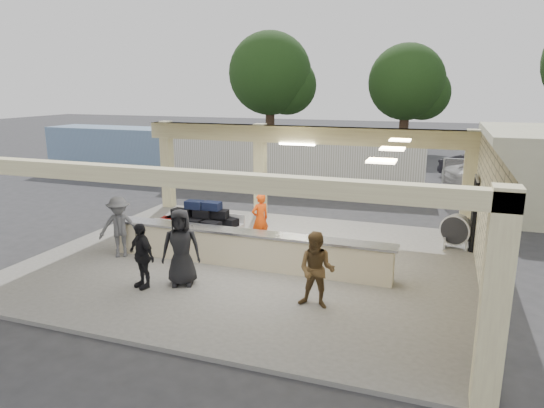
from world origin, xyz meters
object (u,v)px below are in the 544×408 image
at_px(drum_fan, 456,230).
at_px(passenger_c, 119,227).
at_px(passenger_b, 141,255).
at_px(car_dark, 479,167).
at_px(container_white, 295,161).
at_px(container_blue, 133,151).
at_px(baggage_handler, 260,219).
at_px(luggage_cart, 200,221).
at_px(passenger_a, 317,270).
at_px(baggage_counter, 244,248).
at_px(car_white_a, 501,176).
at_px(passenger_d, 181,247).

height_order(drum_fan, passenger_c, passenger_c).
relative_size(passenger_b, car_dark, 0.41).
xyz_separation_m(container_white, container_blue, (-9.74, 0.53, -0.02)).
bearing_deg(baggage_handler, luggage_cart, -31.78).
xyz_separation_m(luggage_cart, passenger_c, (-1.63, -1.77, 0.14)).
relative_size(container_white, container_blue, 1.21).
bearing_deg(passenger_a, car_dark, 77.90).
xyz_separation_m(car_dark, container_blue, (-18.45, -4.73, 0.65)).
bearing_deg(baggage_counter, container_white, 99.75).
height_order(luggage_cart, passenger_a, passenger_a).
bearing_deg(baggage_handler, baggage_counter, 45.45).
distance_m(luggage_cart, car_dark, 17.44).
distance_m(drum_fan, passenger_c, 9.97).
xyz_separation_m(baggage_handler, car_white_a, (7.89, 11.69, -0.18)).
bearing_deg(baggage_counter, container_blue, 135.13).
bearing_deg(baggage_handler, drum_fan, 144.33).
distance_m(passenger_b, car_white_a, 18.35).
distance_m(passenger_a, passenger_b, 4.28).
xyz_separation_m(luggage_cart, car_dark, (8.79, 15.06, -0.18)).
bearing_deg(passenger_d, baggage_handler, 56.40).
relative_size(passenger_d, car_dark, 0.48).
bearing_deg(container_blue, baggage_handler, -39.51).
distance_m(passenger_a, container_white, 13.63).
relative_size(passenger_c, car_dark, 0.45).
bearing_deg(drum_fan, passenger_d, -116.86).
height_order(baggage_handler, container_blue, container_blue).
distance_m(passenger_a, passenger_d, 3.44).
bearing_deg(passenger_a, drum_fan, 62.14).
bearing_deg(luggage_cart, car_white_a, 56.44).
bearing_deg(car_dark, container_blue, 129.76).
relative_size(baggage_counter, baggage_handler, 5.09).
xyz_separation_m(passenger_d, car_white_a, (8.59, 15.29, -0.34)).
relative_size(luggage_cart, passenger_b, 1.51).
height_order(baggage_handler, passenger_d, passenger_d).
distance_m(baggage_handler, passenger_d, 3.67).
relative_size(baggage_handler, passenger_c, 0.91).
distance_m(baggage_counter, passenger_a, 3.13).
bearing_deg(car_white_a, container_white, 84.47).
bearing_deg(container_blue, car_dark, 15.23).
height_order(baggage_counter, container_blue, container_blue).
bearing_deg(baggage_counter, car_white_a, 60.60).
distance_m(passenger_a, car_dark, 18.66).
bearing_deg(container_white, passenger_a, -75.23).
distance_m(passenger_d, car_white_a, 17.54).
height_order(passenger_c, car_white_a, passenger_c).
height_order(passenger_a, car_white_a, passenger_a).
bearing_deg(passenger_a, passenger_d, 179.11).
xyz_separation_m(passenger_b, container_white, (-0.14, 13.23, 0.41)).
height_order(passenger_d, container_white, container_white).
xyz_separation_m(baggage_handler, passenger_d, (-0.70, -3.60, 0.15)).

